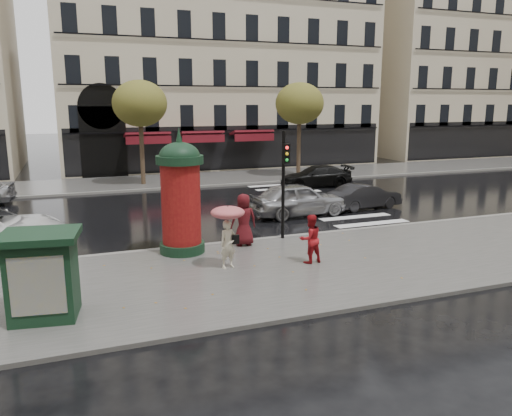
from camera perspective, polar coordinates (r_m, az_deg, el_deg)
name	(u,v)px	position (r m, az deg, el deg)	size (l,w,h in m)	color
ground	(284,266)	(16.48, 3.26, -6.62)	(160.00, 160.00, 0.00)	black
near_sidewalk	(291,269)	(16.03, 3.99, -6.95)	(90.00, 7.00, 0.12)	#474744
far_sidewalk	(171,181)	(34.28, -9.65, 3.07)	(90.00, 6.00, 0.12)	#474744
near_kerb	(253,241)	(19.12, -0.36, -3.75)	(90.00, 0.25, 0.14)	slate
far_kerb	(181,188)	(31.37, -8.59, 2.31)	(90.00, 0.25, 0.14)	slate
zebra_crossing	(314,201)	(27.39, 6.67, 0.84)	(3.60, 11.75, 0.01)	silver
bldg_far_corner	(211,32)	(46.37, -5.22, 19.41)	(26.00, 14.00, 22.90)	#B7A88C
bldg_far_right	(464,45)	(60.21, 22.70, 16.84)	(24.00, 14.00, 22.90)	#B7A88C
tree_far_left	(140,104)	(32.57, -13.14, 11.51)	(3.40, 3.40, 6.64)	#38281C
tree_far_right	(299,104)	(35.74, 4.99, 11.78)	(3.40, 3.40, 6.64)	#38281C
woman_umbrella	(228,226)	(15.57, -3.22, -2.10)	(1.06, 1.06, 2.05)	beige
woman_red	(310,239)	(16.29, 6.21, -3.52)	(0.78, 0.61, 1.60)	#A3141A
man_burgundy	(244,220)	(18.14, -1.42, -1.34)	(0.93, 0.61, 1.91)	#4B0F13
morris_column	(181,194)	(17.28, -8.60, 1.64)	(1.61, 1.61, 4.33)	black
traffic_light	(284,174)	(18.77, 3.24, 3.85)	(0.26, 0.38, 4.10)	black
newsstand	(43,274)	(13.09, -23.19, -6.97)	(1.98, 1.74, 2.13)	black
car_silver	(298,199)	(23.57, 4.81, 1.02)	(1.88, 4.66, 1.59)	#9A9A9E
car_darkgrey	(365,196)	(25.73, 12.36, 1.33)	(1.33, 3.81, 1.26)	black
car_black	(316,176)	(32.00, 6.87, 3.63)	(1.86, 4.57, 1.33)	black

